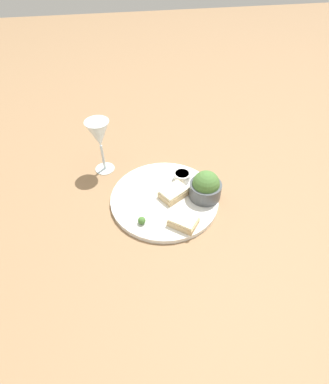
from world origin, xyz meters
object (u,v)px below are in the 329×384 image
Objects in this scene: salad_bowl at (206,187)px; cheese_toast_far at (183,221)px; cheese_toast_near at (174,192)px; sauce_ramekin at (182,176)px; wine_glass at (99,136)px.

cheese_toast_far is (0.08, 0.09, -0.02)m from salad_bowl.
cheese_toast_near and cheese_toast_far have the same top height.
cheese_toast_far is at bearing 92.25° from cheese_toast_near.
cheese_toast_near is (0.04, 0.06, -0.00)m from sauce_ramekin.
wine_glass is at bearing -54.64° from cheese_toast_far.
salad_bowl is 0.09m from cheese_toast_near.
wine_glass is (0.23, -0.11, 0.10)m from sauce_ramekin.
sauce_ramekin and cheese_toast_near have the same top height.
cheese_toast_near is at bearing 58.26° from sauce_ramekin.
salad_bowl reaches higher than cheese_toast_far.
cheese_toast_far is (-0.00, 0.11, 0.00)m from cheese_toast_near.
cheese_toast_far is at bearing 125.36° from wine_glass.
salad_bowl is at bearing 146.36° from wine_glass.
salad_bowl is at bearing 167.96° from cheese_toast_near.
salad_bowl is 0.96× the size of cheese_toast_near.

